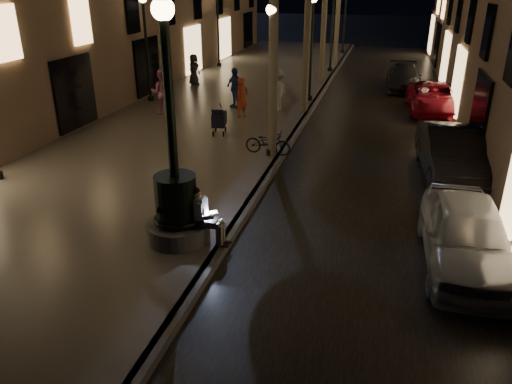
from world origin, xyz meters
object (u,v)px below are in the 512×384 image
(lamp_curb_b, at_px, (312,32))
(stroller, at_px, (219,119))
(lamp_curb_d, at_px, (345,10))
(car_second, at_px, (452,153))
(lamp_left_c, at_px, (218,16))
(lamp_left_b, at_px, (145,33))
(fountain_lamppost, at_px, (176,197))
(pedestrian_red, at_px, (242,98))
(car_rear, at_px, (404,77))
(car_front, at_px, (466,235))
(bicycle, at_px, (268,142))
(lamp_curb_a, at_px, (272,60))
(pedestrian_blue, at_px, (235,88))
(car_third, at_px, (434,98))
(pedestrian_dark, at_px, (194,69))
(pedestrian_pink, at_px, (162,92))
(seated_man_laptop, at_px, (203,214))
(pedestrian_white, at_px, (278,90))
(lamp_curb_c, at_px, (333,18))

(lamp_curb_b, relative_size, stroller, 4.30)
(lamp_curb_d, xyz_separation_m, car_second, (5.50, -24.02, -2.50))
(lamp_left_c, bearing_deg, lamp_left_b, -90.00)
(fountain_lamppost, xyz_separation_m, pedestrian_red, (-1.49, 10.28, -0.20))
(stroller, xyz_separation_m, car_rear, (6.63, 10.95, -0.15))
(car_front, height_order, car_rear, car_front)
(lamp_left_b, xyz_separation_m, bicycle, (7.00, -5.96, -2.64))
(lamp_curb_a, height_order, pedestrian_blue, lamp_curb_a)
(car_front, relative_size, car_third, 0.92)
(lamp_curb_a, bearing_deg, car_rear, 71.28)
(car_second, xyz_separation_m, pedestrian_dark, (-11.99, 10.05, 0.26))
(car_rear, relative_size, bicycle, 2.79)
(lamp_curb_d, distance_m, car_rear, 12.38)
(stroller, xyz_separation_m, pedestrian_pink, (-3.22, 2.19, 0.37))
(lamp_curb_d, relative_size, pedestrian_pink, 2.60)
(pedestrian_dark, bearing_deg, seated_man_laptop, -145.01)
(bicycle, bearing_deg, car_second, -86.85)
(seated_man_laptop, xyz_separation_m, lamp_curb_a, (0.09, 6.00, 2.35))
(lamp_curb_a, distance_m, pedestrian_white, 6.24)
(lamp_curb_d, relative_size, pedestrian_red, 2.97)
(seated_man_laptop, height_order, bicycle, seated_man_laptop)
(lamp_curb_c, height_order, pedestrian_dark, lamp_curb_c)
(pedestrian_red, bearing_deg, car_third, -34.04)
(fountain_lamppost, distance_m, lamp_curb_a, 6.37)
(lamp_curb_c, distance_m, car_front, 22.03)
(lamp_left_b, bearing_deg, stroller, -41.71)
(car_rear, relative_size, pedestrian_blue, 2.44)
(car_third, bearing_deg, car_second, -92.99)
(lamp_left_c, bearing_deg, car_rear, -16.18)
(car_second, xyz_separation_m, pedestrian_blue, (-8.46, 5.82, 0.33))
(car_third, bearing_deg, pedestrian_dark, 166.98)
(car_rear, distance_m, pedestrian_red, 10.63)
(lamp_left_c, relative_size, bicycle, 3.18)
(lamp_curb_a, bearing_deg, fountain_lamppost, -96.65)
(lamp_left_b, relative_size, pedestrian_blue, 2.79)
(lamp_curb_c, bearing_deg, fountain_lamppost, -91.82)
(lamp_left_b, bearing_deg, car_third, 8.61)
(fountain_lamppost, height_order, car_front, fountain_lamppost)
(lamp_curb_a, xyz_separation_m, pedestrian_white, (-1.04, 5.76, -2.16))
(fountain_lamppost, distance_m, car_third, 15.24)
(stroller, bearing_deg, lamp_curb_a, -47.63)
(lamp_curb_b, height_order, car_front, lamp_curb_b)
(fountain_lamppost, xyz_separation_m, lamp_curb_c, (0.70, 22.00, 2.02))
(stroller, distance_m, pedestrian_pink, 3.91)
(lamp_curb_a, relative_size, bicycle, 3.18)
(lamp_curb_a, xyz_separation_m, car_third, (5.50, 7.91, -2.61))
(lamp_curb_c, distance_m, stroller, 14.65)
(car_rear, xyz_separation_m, pedestrian_dark, (-10.79, -2.66, 0.38))
(car_front, relative_size, pedestrian_blue, 2.40)
(pedestrian_white, bearing_deg, car_front, 55.12)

